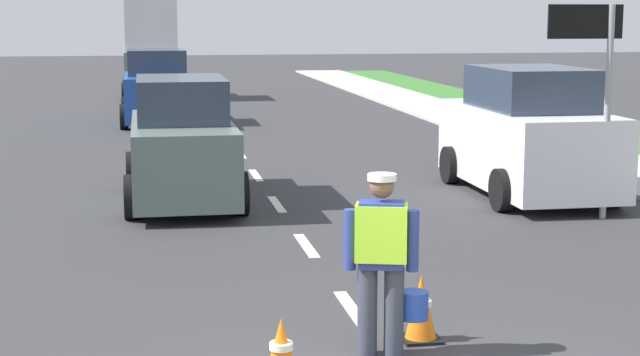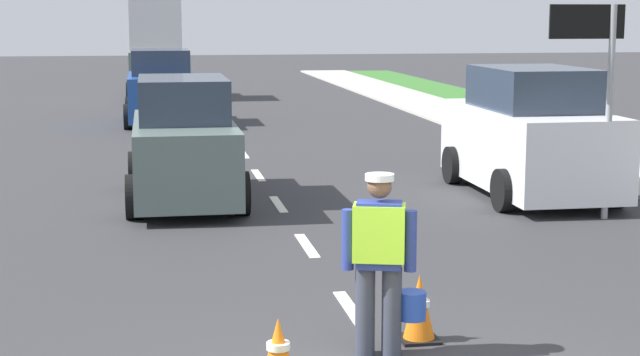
{
  "view_description": "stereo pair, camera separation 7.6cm",
  "coord_description": "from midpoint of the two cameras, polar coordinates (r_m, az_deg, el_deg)",
  "views": [
    {
      "loc": [
        -2.11,
        -7.23,
        3.06
      ],
      "look_at": [
        -0.01,
        4.59,
        1.1
      ],
      "focal_mm": 56.49,
      "sensor_mm": 36.0,
      "label": 1
    },
    {
      "loc": [
        -2.03,
        -7.24,
        3.06
      ],
      "look_at": [
        -0.01,
        4.59,
        1.1
      ],
      "focal_mm": 56.49,
      "sensor_mm": 36.0,
      "label": 2
    }
  ],
  "objects": [
    {
      "name": "delivery_truck",
      "position": [
        37.5,
        -9.6,
        6.94
      ],
      "size": [
        2.16,
        4.6,
        3.54
      ],
      "color": "slate",
      "rests_on": "ground"
    },
    {
      "name": "car_oncoming_second",
      "position": [
        28.59,
        -9.28,
        4.96
      ],
      "size": [
        2.05,
        3.86,
        2.08
      ],
      "color": "#1E4799",
      "rests_on": "ground"
    },
    {
      "name": "lane_center_line",
      "position": [
        32.65,
        -6.38,
        3.86
      ],
      "size": [
        0.14,
        46.4,
        0.01
      ],
      "color": "silver",
      "rests_on": "ground"
    },
    {
      "name": "traffic_cone_near",
      "position": [
        8.54,
        -2.47,
        -9.77
      ],
      "size": [
        0.36,
        0.36,
        0.56
      ],
      "color": "black",
      "rests_on": "ground"
    },
    {
      "name": "car_oncoming_lead",
      "position": [
        16.62,
        -7.95,
        1.88
      ],
      "size": [
        1.87,
        4.18,
        2.04
      ],
      "color": "slate",
      "rests_on": "ground"
    },
    {
      "name": "lane_direction_sign",
      "position": [
        15.46,
        15.14,
        6.53
      ],
      "size": [
        1.16,
        0.11,
        3.2
      ],
      "color": "gray",
      "rests_on": "ground"
    },
    {
      "name": "road_worker",
      "position": [
        9.03,
        3.4,
        -4.39
      ],
      "size": [
        0.77,
        0.4,
        1.67
      ],
      "color": "#383D4C",
      "rests_on": "ground"
    },
    {
      "name": "car_parked_curbside",
      "position": [
        17.42,
        11.57,
        2.35
      ],
      "size": [
        2.07,
        4.34,
        2.18
      ],
      "color": "silver",
      "rests_on": "ground"
    },
    {
      "name": "traffic_cone_far",
      "position": [
        9.62,
        5.52,
        -7.33
      ],
      "size": [
        0.36,
        0.36,
        0.65
      ],
      "color": "black",
      "rests_on": "ground"
    },
    {
      "name": "ground_plane",
      "position": [
        28.48,
        -5.83,
        3.07
      ],
      "size": [
        96.0,
        96.0,
        0.0
      ],
      "primitive_type": "plane",
      "color": "#333335"
    }
  ]
}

